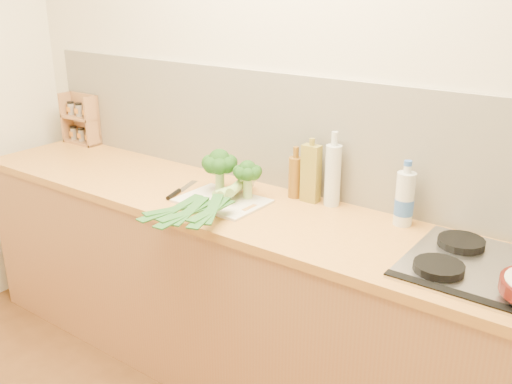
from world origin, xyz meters
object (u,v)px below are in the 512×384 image
chopping_board (222,201)px  chefs_knife (177,192)px  gas_hob (494,270)px  spice_rack (82,122)px

chopping_board → chefs_knife: chefs_knife is taller
gas_hob → spice_rack: spice_rack is taller
chopping_board → chefs_knife: (-0.24, -0.04, 0.00)m
spice_rack → chefs_knife: bearing=-16.5°
gas_hob → chopping_board: bearing=-178.6°
chopping_board → chefs_knife: size_ratio=1.36×
gas_hob → chopping_board: gas_hob is taller
chefs_knife → spice_rack: 1.13m
spice_rack → chopping_board: bearing=-11.9°
chopping_board → spice_rack: 1.35m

